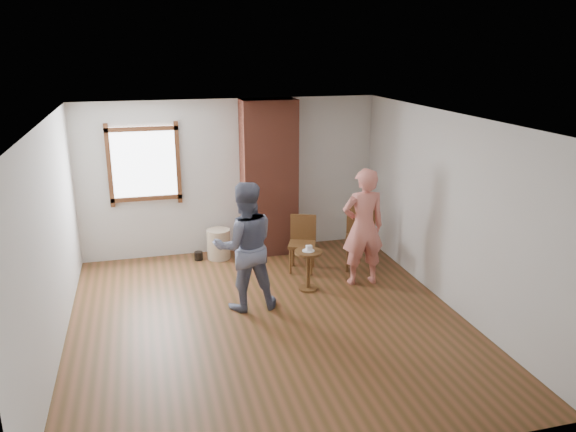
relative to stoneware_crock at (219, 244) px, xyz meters
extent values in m
plane|color=brown|center=(0.30, -2.40, -0.25)|extent=(5.50, 5.50, 0.00)
cube|color=silver|center=(0.30, 0.35, 1.05)|extent=(5.00, 0.04, 2.60)
cube|color=silver|center=(-2.20, -2.40, 1.05)|extent=(0.04, 5.50, 2.60)
cube|color=silver|center=(2.80, -2.40, 1.05)|extent=(0.04, 5.50, 2.60)
cube|color=white|center=(0.30, -2.40, 2.35)|extent=(5.00, 5.50, 0.04)
cube|color=#5B321A|center=(-1.10, 0.31, 1.35)|extent=(1.14, 0.06, 1.34)
cube|color=white|center=(-1.10, 0.33, 1.35)|extent=(1.00, 0.02, 1.20)
cube|color=brown|center=(0.90, 0.10, 1.05)|extent=(0.90, 0.50, 2.60)
cylinder|color=#C9AE91|center=(0.00, 0.00, 0.00)|extent=(0.40, 0.40, 0.50)
cylinder|color=black|center=(-0.34, 0.00, -0.18)|extent=(0.16, 0.16, 0.14)
cube|color=brown|center=(1.19, -0.88, 0.19)|extent=(0.53, 0.53, 0.05)
cylinder|color=brown|center=(0.98, -0.97, -0.03)|extent=(0.04, 0.04, 0.44)
cylinder|color=brown|center=(1.28, -1.09, -0.03)|extent=(0.04, 0.04, 0.44)
cylinder|color=brown|center=(1.10, -0.66, -0.03)|extent=(0.04, 0.04, 0.44)
cylinder|color=brown|center=(1.41, -0.79, -0.03)|extent=(0.04, 0.04, 0.44)
cube|color=brown|center=(1.26, -0.71, 0.40)|extent=(0.39, 0.19, 0.44)
cube|color=brown|center=(2.11, -1.02, 0.24)|extent=(0.60, 0.60, 0.05)
cylinder|color=brown|center=(1.86, -1.12, 0.00)|extent=(0.04, 0.04, 0.49)
cylinder|color=brown|center=(2.20, -1.26, 0.00)|extent=(0.04, 0.04, 0.49)
cylinder|color=brown|center=(2.01, -0.78, 0.00)|extent=(0.04, 0.04, 0.49)
cylinder|color=brown|center=(2.35, -0.92, 0.00)|extent=(0.04, 0.04, 0.49)
cube|color=brown|center=(2.19, -0.83, 0.49)|extent=(0.44, 0.22, 0.49)
cylinder|color=brown|center=(1.08, -1.59, 0.33)|extent=(0.40, 0.40, 0.04)
cylinder|color=brown|center=(1.08, -1.59, 0.04)|extent=(0.06, 0.06, 0.54)
cylinder|color=brown|center=(1.08, -1.59, -0.24)|extent=(0.28, 0.28, 0.03)
cylinder|color=white|center=(1.08, -1.59, 0.35)|extent=(0.18, 0.18, 0.01)
cube|color=white|center=(1.09, -1.59, 0.39)|extent=(0.08, 0.07, 0.06)
imported|color=#161C3E|center=(0.10, -1.92, 0.63)|extent=(0.85, 0.67, 1.75)
imported|color=#DF7C6F|center=(1.92, -1.56, 0.63)|extent=(0.66, 0.44, 1.76)
camera|label=1|loc=(-1.14, -8.81, 3.18)|focal=35.00mm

